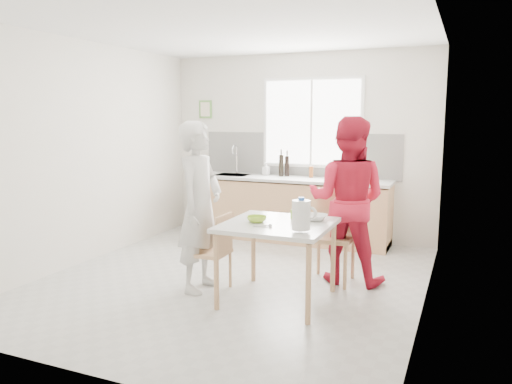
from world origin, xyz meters
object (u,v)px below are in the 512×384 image
milk_jug (302,215)px  wine_bottle_b (287,166)px  person_red (347,200)px  wine_bottle_a (281,165)px  bowl_green (257,219)px  dining_table (278,231)px  chair_far (334,231)px  chair_left (215,249)px  person_white (200,207)px  bowl_white (315,217)px

milk_jug → wine_bottle_b: 2.97m
person_red → wine_bottle_a: bearing=-50.3°
bowl_green → dining_table: bearing=14.7°
wine_bottle_a → chair_far: bearing=-52.9°
dining_table → milk_jug: 0.49m
dining_table → milk_jug: bearing=-40.1°
dining_table → wine_bottle_b: (-0.79, 2.47, 0.37)m
chair_left → chair_far: chair_far is taller
wine_bottle_b → wine_bottle_a: bearing=-152.0°
person_red → milk_jug: bearing=81.6°
dining_table → person_white: 0.87m
milk_jug → bowl_white: bearing=92.6°
wine_bottle_a → wine_bottle_b: (0.08, 0.04, -0.01)m
bowl_white → chair_left: bearing=-165.2°
person_white → bowl_white: 1.18m
chair_far → bowl_white: (-0.04, -0.58, 0.26)m
dining_table → chair_left: chair_left is taller
chair_far → milk_jug: bearing=-91.3°
chair_far → milk_jug: 1.17m
bowl_white → milk_jug: (0.03, -0.53, 0.13)m
chair_far → milk_jug: (-0.01, -1.11, 0.39)m
dining_table → wine_bottle_a: 2.61m
dining_table → chair_far: bearing=67.7°
milk_jug → wine_bottle_b: bearing=111.5°
chair_far → wine_bottle_a: size_ratio=3.11×
dining_table → wine_bottle_b: bearing=107.7°
chair_left → wine_bottle_a: size_ratio=2.53×
person_white → person_red: bearing=-58.0°
dining_table → bowl_white: bowl_white is taller
chair_far → wine_bottle_b: wine_bottle_b is taller
chair_left → milk_jug: 1.16m
bowl_green → wine_bottle_b: 2.60m
wine_bottle_b → milk_jug: bearing=-67.9°
chair_left → wine_bottle_b: 2.56m
person_white → chair_left: bearing=-90.0°
bowl_green → wine_bottle_b: wine_bottle_b is taller
bowl_white → milk_jug: 0.55m
bowl_white → wine_bottle_b: bearing=116.1°
chair_far → wine_bottle_b: 2.06m
person_red → milk_jug: size_ratio=6.17×
person_white → wine_bottle_b: 2.49m
dining_table → person_red: 0.99m
chair_left → bowl_white: 1.08m
chair_far → bowl_white: bearing=-95.0°
chair_left → chair_far: bearing=128.5°
person_red → bowl_green: (-0.68, -0.90, -0.09)m
chair_far → chair_left: bearing=-141.5°
milk_jug → wine_bottle_a: wine_bottle_a is taller
chair_left → person_red: bearing=125.4°
dining_table → bowl_white: (0.30, 0.25, 0.11)m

